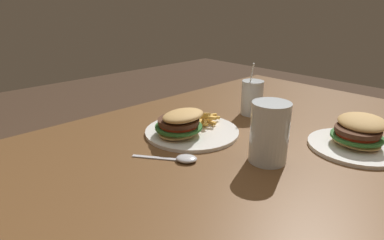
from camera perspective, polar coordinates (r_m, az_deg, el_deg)
dining_table at (r=0.84m, az=8.28°, el=-11.95°), size 1.67×1.11×0.70m
meal_plate_near at (r=0.92m, az=-1.06°, el=-1.13°), size 0.28×0.28×0.09m
beer_glass at (r=0.79m, az=13.56°, el=-2.48°), size 0.09×0.09×0.15m
juice_glass at (r=1.12m, az=10.59°, el=3.63°), size 0.07×0.07×0.18m
spoon at (r=0.79m, az=-1.57°, el=-6.86°), size 0.12×0.15×0.01m
meal_plate_far at (r=0.95m, az=27.28°, el=-2.72°), size 0.24×0.24×0.09m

